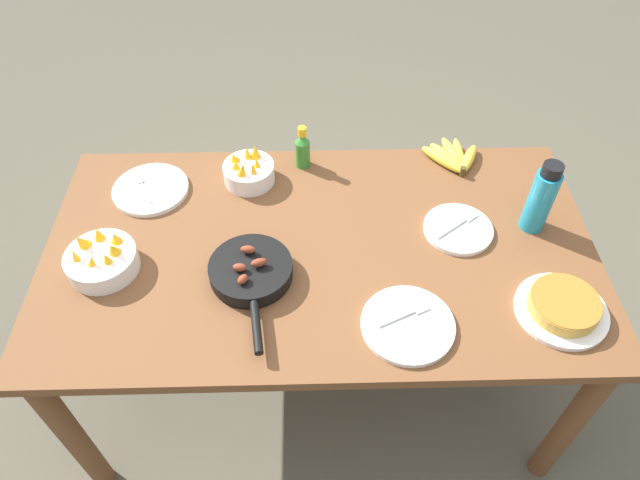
% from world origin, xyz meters
% --- Properties ---
extents(ground_plane, '(14.00, 14.00, 0.00)m').
position_xyz_m(ground_plane, '(0.00, 0.00, 0.00)').
color(ground_plane, '#565142').
extents(dining_table, '(1.67, 0.91, 0.78)m').
position_xyz_m(dining_table, '(0.00, 0.00, 0.68)').
color(dining_table, brown).
rests_on(dining_table, ground_plane).
extents(banana_bunch, '(0.22, 0.21, 0.04)m').
position_xyz_m(banana_bunch, '(0.47, 0.38, 0.80)').
color(banana_bunch, yellow).
rests_on(banana_bunch, dining_table).
extents(skillet, '(0.24, 0.40, 0.08)m').
position_xyz_m(skillet, '(-0.20, -0.12, 0.81)').
color(skillet, black).
rests_on(skillet, dining_table).
extents(frittata_plate_center, '(0.25, 0.25, 0.06)m').
position_xyz_m(frittata_plate_center, '(0.66, -0.26, 0.80)').
color(frittata_plate_center, white).
rests_on(frittata_plate_center, dining_table).
extents(empty_plate_near_front, '(0.21, 0.21, 0.02)m').
position_xyz_m(empty_plate_near_front, '(0.43, 0.05, 0.79)').
color(empty_plate_near_front, white).
rests_on(empty_plate_near_front, dining_table).
extents(empty_plate_far_left, '(0.25, 0.25, 0.02)m').
position_xyz_m(empty_plate_far_left, '(0.23, -0.29, 0.79)').
color(empty_plate_far_left, white).
rests_on(empty_plate_far_left, dining_table).
extents(empty_plate_far_right, '(0.25, 0.25, 0.02)m').
position_xyz_m(empty_plate_far_right, '(-0.56, 0.26, 0.79)').
color(empty_plate_far_right, white).
rests_on(empty_plate_far_right, dining_table).
extents(fruit_bowl_mango, '(0.17, 0.17, 0.12)m').
position_xyz_m(fruit_bowl_mango, '(-0.23, 0.31, 0.82)').
color(fruit_bowl_mango, white).
rests_on(fruit_bowl_mango, dining_table).
extents(fruit_bowl_citrus, '(0.21, 0.21, 0.12)m').
position_xyz_m(fruit_bowl_citrus, '(-0.63, -0.07, 0.82)').
color(fruit_bowl_citrus, white).
rests_on(fruit_bowl_citrus, dining_table).
extents(water_bottle, '(0.08, 0.08, 0.25)m').
position_xyz_m(water_bottle, '(0.66, 0.07, 0.90)').
color(water_bottle, teal).
rests_on(water_bottle, dining_table).
extents(hot_sauce_bottle, '(0.05, 0.05, 0.16)m').
position_xyz_m(hot_sauce_bottle, '(-0.05, 0.38, 0.85)').
color(hot_sauce_bottle, '#337F2D').
rests_on(hot_sauce_bottle, dining_table).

